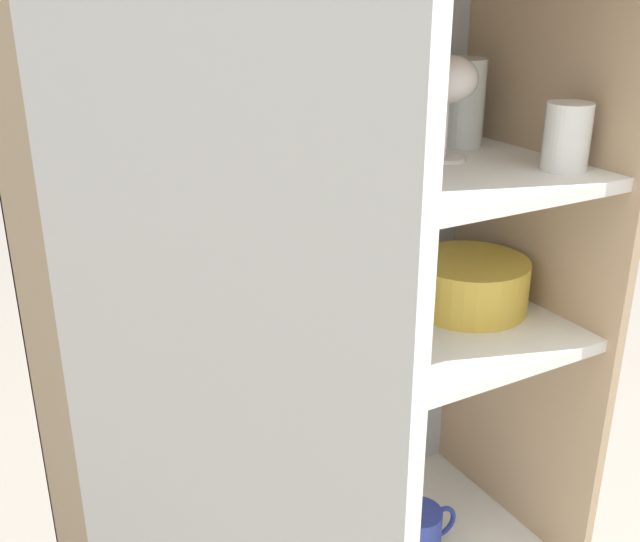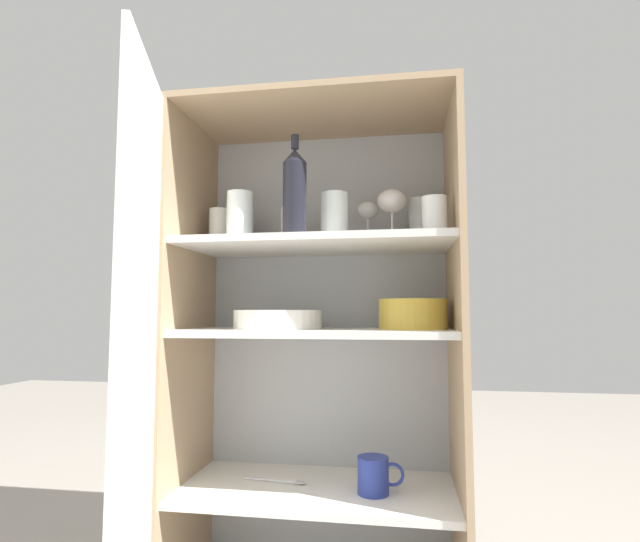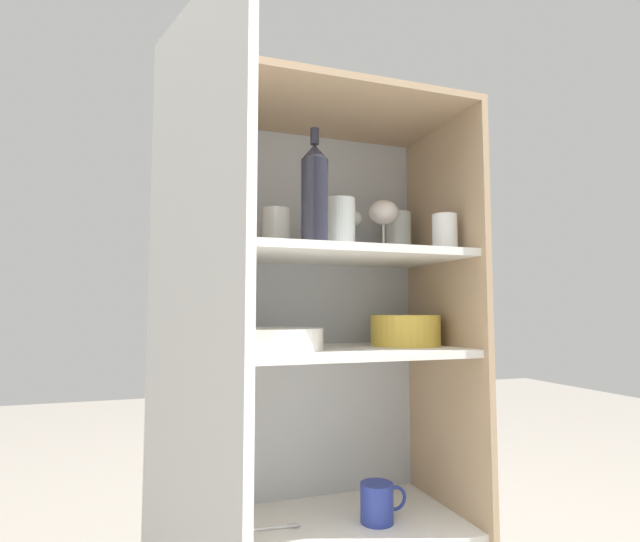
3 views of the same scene
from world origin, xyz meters
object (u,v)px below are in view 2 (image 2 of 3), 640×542
plate_stack_white (278,320)px  coffee_mug_primary (374,475)px  mixing_bowl_large (413,313)px  wine_bottle (295,191)px

plate_stack_white → coffee_mug_primary: plate_stack_white is taller
plate_stack_white → mixing_bowl_large: (0.39, 0.03, 0.02)m
wine_bottle → plate_stack_white: size_ratio=1.09×
mixing_bowl_large → coffee_mug_primary: bearing=-157.2°
plate_stack_white → mixing_bowl_large: size_ratio=1.32×
plate_stack_white → coffee_mug_primary: (0.28, -0.02, -0.42)m
mixing_bowl_large → coffee_mug_primary: size_ratio=1.53×
coffee_mug_primary → mixing_bowl_large: bearing=22.8°
coffee_mug_primary → plate_stack_white: bearing=176.0°
wine_bottle → mixing_bowl_large: bearing=24.2°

